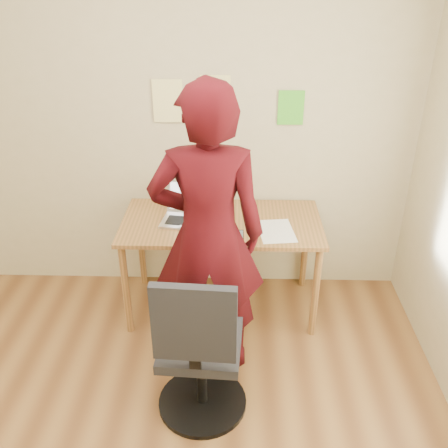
{
  "coord_description": "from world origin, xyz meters",
  "views": [
    {
      "loc": [
        0.46,
        -1.7,
        2.39
      ],
      "look_at": [
        0.38,
        0.95,
        0.95
      ],
      "focal_mm": 40.0,
      "sensor_mm": 36.0,
      "label": 1
    }
  ],
  "objects_px": {
    "desk": "(222,232)",
    "office_chair": "(200,357)",
    "person": "(208,237)",
    "phone": "(239,235)",
    "laptop": "(188,212)"
  },
  "relations": [
    {
      "from": "desk",
      "to": "office_chair",
      "type": "xyz_separation_m",
      "value": [
        -0.09,
        -1.02,
        -0.22
      ]
    },
    {
      "from": "person",
      "to": "office_chair",
      "type": "bearing_deg",
      "value": 84.2
    },
    {
      "from": "phone",
      "to": "laptop",
      "type": "bearing_deg",
      "value": 147.29
    },
    {
      "from": "desk",
      "to": "person",
      "type": "height_order",
      "value": "person"
    },
    {
      "from": "phone",
      "to": "person",
      "type": "bearing_deg",
      "value": -117.86
    },
    {
      "from": "desk",
      "to": "phone",
      "type": "distance_m",
      "value": 0.25
    },
    {
      "from": "office_chair",
      "to": "desk",
      "type": "bearing_deg",
      "value": 88.47
    },
    {
      "from": "desk",
      "to": "person",
      "type": "xyz_separation_m",
      "value": [
        -0.06,
        -0.55,
        0.28
      ]
    },
    {
      "from": "phone",
      "to": "person",
      "type": "relative_size",
      "value": 0.07
    },
    {
      "from": "laptop",
      "to": "person",
      "type": "height_order",
      "value": "person"
    },
    {
      "from": "phone",
      "to": "office_chair",
      "type": "distance_m",
      "value": 0.9
    },
    {
      "from": "office_chair",
      "to": "person",
      "type": "height_order",
      "value": "person"
    },
    {
      "from": "desk",
      "to": "office_chair",
      "type": "relative_size",
      "value": 1.38
    },
    {
      "from": "office_chair",
      "to": "person",
      "type": "relative_size",
      "value": 0.54
    },
    {
      "from": "person",
      "to": "laptop",
      "type": "bearing_deg",
      "value": -75.54
    }
  ]
}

